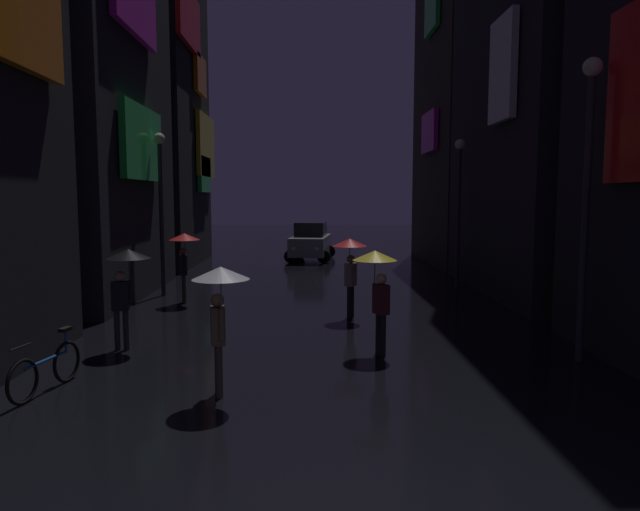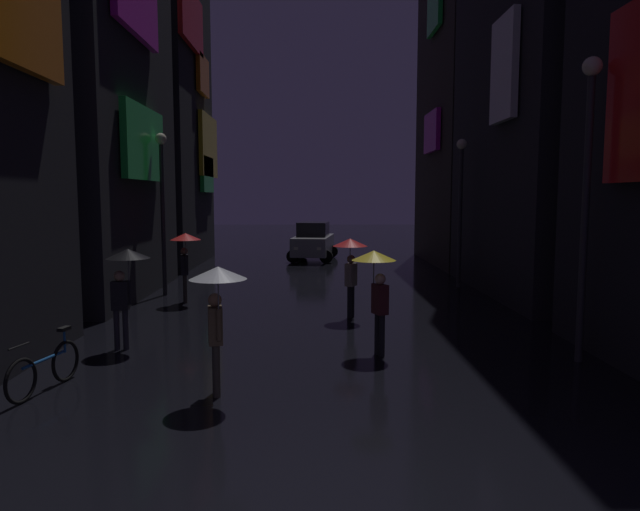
{
  "view_description": "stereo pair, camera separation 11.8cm",
  "coord_description": "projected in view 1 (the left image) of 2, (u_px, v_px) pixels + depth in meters",
  "views": [
    {
      "loc": [
        -0.32,
        -5.41,
        3.2
      ],
      "look_at": [
        0.0,
        8.56,
        1.75
      ],
      "focal_mm": 32.0,
      "sensor_mm": 36.0,
      "label": 1
    },
    {
      "loc": [
        -0.2,
        -5.42,
        3.2
      ],
      "look_at": [
        0.0,
        8.56,
        1.75
      ],
      "focal_mm": 32.0,
      "sensor_mm": 36.0,
      "label": 2
    }
  ],
  "objects": [
    {
      "name": "car_distant",
      "position": [
        311.0,
        242.0,
        28.77
      ],
      "size": [
        2.63,
        4.32,
        1.92
      ],
      "color": "#99999E",
      "rests_on": "ground"
    },
    {
      "name": "pedestrian_midstreet_left_red",
      "position": [
        350.0,
        256.0,
        14.88
      ],
      "size": [
        0.9,
        0.9,
        2.12
      ],
      "color": "black",
      "rests_on": "ground"
    },
    {
      "name": "building_right_far",
      "position": [
        472.0,
        84.0,
        26.94
      ],
      "size": [
        4.25,
        8.11,
        16.98
      ],
      "color": "#2D2826",
      "rests_on": "ground"
    },
    {
      "name": "building_left_far",
      "position": [
        153.0,
        118.0,
        26.5
      ],
      "size": [
        4.25,
        7.76,
        13.64
      ],
      "color": "black",
      "rests_on": "ground"
    },
    {
      "name": "pedestrian_far_right_clear",
      "position": [
        220.0,
        295.0,
        8.94
      ],
      "size": [
        0.9,
        0.9,
        2.12
      ],
      "color": "#38332D",
      "rests_on": "ground"
    },
    {
      "name": "building_left_mid",
      "position": [
        74.0,
        4.0,
        17.51
      ],
      "size": [
        4.25,
        7.93,
        18.18
      ],
      "color": "#232328",
      "rests_on": "ground"
    },
    {
      "name": "streetlamp_right_near",
      "position": [
        587.0,
        176.0,
        10.79
      ],
      "size": [
        0.36,
        0.36,
        5.78
      ],
      "color": "#2D2D33",
      "rests_on": "ground"
    },
    {
      "name": "streetlamp_left_far",
      "position": [
        161.0,
        194.0,
        18.23
      ],
      "size": [
        0.36,
        0.36,
        5.21
      ],
      "color": "#2D2D33",
      "rests_on": "ground"
    },
    {
      "name": "streetlamp_right_far",
      "position": [
        459.0,
        195.0,
        19.94
      ],
      "size": [
        0.36,
        0.36,
        5.19
      ],
      "color": "#2D2D33",
      "rests_on": "ground"
    },
    {
      "name": "pedestrian_near_crossing_black",
      "position": [
        126.0,
        271.0,
        11.83
      ],
      "size": [
        0.9,
        0.9,
        2.12
      ],
      "color": "#2D2D38",
      "rests_on": "ground"
    },
    {
      "name": "pedestrian_foreground_left_yellow",
      "position": [
        377.0,
        273.0,
        11.49
      ],
      "size": [
        0.9,
        0.9,
        2.12
      ],
      "color": "black",
      "rests_on": "ground"
    },
    {
      "name": "bicycle_parked_at_storefront",
      "position": [
        46.0,
        369.0,
        9.33
      ],
      "size": [
        0.44,
        1.79,
        0.96
      ],
      "color": "black",
      "rests_on": "ground"
    },
    {
      "name": "pedestrian_foreground_right_red",
      "position": [
        184.0,
        248.0,
        16.99
      ],
      "size": [
        0.9,
        0.9,
        2.12
      ],
      "color": "#38332D",
      "rests_on": "ground"
    }
  ]
}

